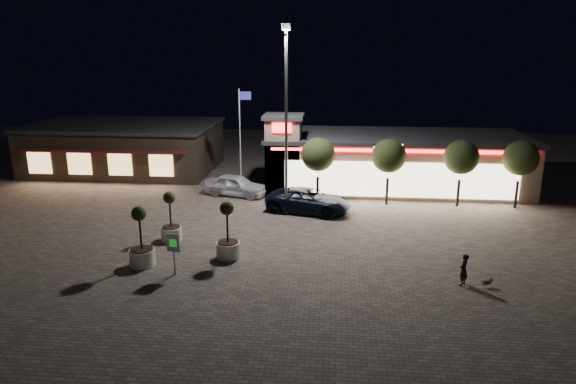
# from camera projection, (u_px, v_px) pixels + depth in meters

# --- Properties ---
(ground) EXTENTS (90.00, 90.00, 0.00)m
(ground) POSITION_uv_depth(u_px,v_px,m) (235.00, 260.00, 27.41)
(ground) COLOR #70655B
(ground) RESTS_ON ground
(retail_building) EXTENTS (20.40, 8.40, 6.10)m
(retail_building) POSITION_uv_depth(u_px,v_px,m) (389.00, 160.00, 41.13)
(retail_building) COLOR gray
(retail_building) RESTS_ON ground
(restaurant_building) EXTENTS (16.40, 11.00, 4.30)m
(restaurant_building) POSITION_uv_depth(u_px,v_px,m) (126.00, 146.00, 47.22)
(restaurant_building) COLOR #382D23
(restaurant_building) RESTS_ON ground
(floodlight_pole) EXTENTS (0.60, 0.40, 12.38)m
(floodlight_pole) POSITION_uv_depth(u_px,v_px,m) (286.00, 111.00, 33.00)
(floodlight_pole) COLOR gray
(floodlight_pole) RESTS_ON ground
(flagpole) EXTENTS (0.95, 0.10, 8.00)m
(flagpole) POSITION_uv_depth(u_px,v_px,m) (241.00, 133.00, 38.76)
(flagpole) COLOR white
(flagpole) RESTS_ON ground
(string_tree_a) EXTENTS (2.42, 2.42, 4.79)m
(string_tree_a) POSITION_uv_depth(u_px,v_px,m) (318.00, 155.00, 36.64)
(string_tree_a) COLOR #332319
(string_tree_a) RESTS_ON ground
(string_tree_b) EXTENTS (2.42, 2.42, 4.79)m
(string_tree_b) POSITION_uv_depth(u_px,v_px,m) (389.00, 156.00, 36.19)
(string_tree_b) COLOR #332319
(string_tree_b) RESTS_ON ground
(string_tree_c) EXTENTS (2.42, 2.42, 4.79)m
(string_tree_c) POSITION_uv_depth(u_px,v_px,m) (461.00, 157.00, 35.75)
(string_tree_c) COLOR #332319
(string_tree_c) RESTS_ON ground
(string_tree_d) EXTENTS (2.42, 2.42, 4.79)m
(string_tree_d) POSITION_uv_depth(u_px,v_px,m) (521.00, 158.00, 35.39)
(string_tree_d) COLOR #332319
(string_tree_d) RESTS_ON ground
(pickup_truck) EXTENTS (6.31, 4.07, 1.62)m
(pickup_truck) POSITION_uv_depth(u_px,v_px,m) (309.00, 201.00, 35.22)
(pickup_truck) COLOR black
(pickup_truck) RESTS_ON ground
(white_sedan) EXTENTS (5.11, 3.05, 1.63)m
(white_sedan) POSITION_uv_depth(u_px,v_px,m) (236.00, 185.00, 39.13)
(white_sedan) COLOR silver
(white_sedan) RESTS_ON ground
(pedestrian) EXTENTS (0.64, 0.69, 1.57)m
(pedestrian) POSITION_uv_depth(u_px,v_px,m) (464.00, 270.00, 24.29)
(pedestrian) COLOR black
(pedestrian) RESTS_ON ground
(dog) EXTENTS (0.54, 0.32, 0.29)m
(dog) POSITION_uv_depth(u_px,v_px,m) (488.00, 281.00, 24.22)
(dog) COLOR #59514C
(dog) RESTS_ON ground
(planter_left) EXTENTS (1.21, 1.21, 2.96)m
(planter_left) POSITION_uv_depth(u_px,v_px,m) (171.00, 225.00, 29.96)
(planter_left) COLOR silver
(planter_left) RESTS_ON ground
(planter_mid) EXTENTS (1.31, 1.31, 3.22)m
(planter_mid) POSITION_uv_depth(u_px,v_px,m) (142.00, 247.00, 26.44)
(planter_mid) COLOR silver
(planter_mid) RESTS_ON ground
(planter_right) EXTENTS (1.28, 1.28, 3.15)m
(planter_right) POSITION_uv_depth(u_px,v_px,m) (228.00, 240.00, 27.47)
(planter_right) COLOR silver
(planter_right) RESTS_ON ground
(valet_sign) EXTENTS (0.71, 0.22, 2.15)m
(valet_sign) POSITION_uv_depth(u_px,v_px,m) (173.00, 246.00, 25.23)
(valet_sign) COLOR gray
(valet_sign) RESTS_ON ground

